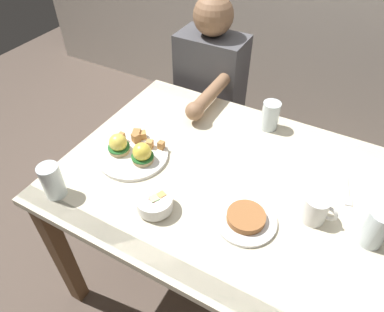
{
  "coord_description": "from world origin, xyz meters",
  "views": [
    {
      "loc": [
        0.3,
        -0.82,
        1.65
      ],
      "look_at": [
        -0.15,
        0.0,
        0.78
      ],
      "focal_mm": 32.31,
      "sensor_mm": 36.0,
      "label": 1
    }
  ],
  "objects_px": {
    "water_glass_extra": "(374,230)",
    "diner_person": "(208,92)",
    "water_glass_near": "(270,117)",
    "eggs_benedict_plate": "(132,151)",
    "coffee_mug": "(316,208)",
    "side_plate": "(246,219)",
    "water_glass_far": "(53,183)",
    "fruit_bowl": "(155,203)",
    "dining_table": "(225,196)",
    "fork": "(347,191)"
  },
  "relations": [
    {
      "from": "water_glass_near",
      "to": "water_glass_extra",
      "type": "bearing_deg",
      "value": -40.2
    },
    {
      "from": "dining_table",
      "to": "water_glass_far",
      "type": "xyz_separation_m",
      "value": [
        -0.48,
        -0.35,
        0.16
      ]
    },
    {
      "from": "fork",
      "to": "water_glass_extra",
      "type": "distance_m",
      "value": 0.21
    },
    {
      "from": "coffee_mug",
      "to": "side_plate",
      "type": "height_order",
      "value": "coffee_mug"
    },
    {
      "from": "water_glass_far",
      "to": "diner_person",
      "type": "distance_m",
      "value": 0.97
    },
    {
      "from": "eggs_benedict_plate",
      "to": "water_glass_far",
      "type": "height_order",
      "value": "water_glass_far"
    },
    {
      "from": "fruit_bowl",
      "to": "diner_person",
      "type": "bearing_deg",
      "value": 104.99
    },
    {
      "from": "fruit_bowl",
      "to": "water_glass_extra",
      "type": "xyz_separation_m",
      "value": [
        0.64,
        0.21,
        0.03
      ]
    },
    {
      "from": "coffee_mug",
      "to": "water_glass_extra",
      "type": "relative_size",
      "value": 0.84
    },
    {
      "from": "water_glass_extra",
      "to": "coffee_mug",
      "type": "bearing_deg",
      "value": 179.13
    },
    {
      "from": "eggs_benedict_plate",
      "to": "fork",
      "type": "relative_size",
      "value": 1.75
    },
    {
      "from": "fruit_bowl",
      "to": "coffee_mug",
      "type": "xyz_separation_m",
      "value": [
        0.47,
        0.21,
        0.02
      ]
    },
    {
      "from": "water_glass_extra",
      "to": "dining_table",
      "type": "bearing_deg",
      "value": 175.66
    },
    {
      "from": "fruit_bowl",
      "to": "diner_person",
      "type": "relative_size",
      "value": 0.11
    },
    {
      "from": "water_glass_extra",
      "to": "diner_person",
      "type": "relative_size",
      "value": 0.12
    },
    {
      "from": "diner_person",
      "to": "eggs_benedict_plate",
      "type": "bearing_deg",
      "value": -89.01
    },
    {
      "from": "side_plate",
      "to": "diner_person",
      "type": "bearing_deg",
      "value": 124.1
    },
    {
      "from": "dining_table",
      "to": "water_glass_near",
      "type": "relative_size",
      "value": 9.75
    },
    {
      "from": "water_glass_near",
      "to": "diner_person",
      "type": "xyz_separation_m",
      "value": [
        -0.41,
        0.25,
        -0.14
      ]
    },
    {
      "from": "fruit_bowl",
      "to": "water_glass_extra",
      "type": "distance_m",
      "value": 0.67
    },
    {
      "from": "eggs_benedict_plate",
      "to": "water_glass_near",
      "type": "bearing_deg",
      "value": 47.09
    },
    {
      "from": "water_glass_near",
      "to": "eggs_benedict_plate",
      "type": "bearing_deg",
      "value": -132.91
    },
    {
      "from": "coffee_mug",
      "to": "diner_person",
      "type": "distance_m",
      "value": 0.95
    },
    {
      "from": "eggs_benedict_plate",
      "to": "dining_table",
      "type": "bearing_deg",
      "value": 11.64
    },
    {
      "from": "water_glass_far",
      "to": "side_plate",
      "type": "height_order",
      "value": "water_glass_far"
    },
    {
      "from": "water_glass_extra",
      "to": "side_plate",
      "type": "bearing_deg",
      "value": -162.29
    },
    {
      "from": "dining_table",
      "to": "side_plate",
      "type": "bearing_deg",
      "value": -48.58
    },
    {
      "from": "water_glass_far",
      "to": "fork",
      "type": "bearing_deg",
      "value": 29.34
    },
    {
      "from": "side_plate",
      "to": "water_glass_far",
      "type": "bearing_deg",
      "value": -161.71
    },
    {
      "from": "coffee_mug",
      "to": "water_glass_near",
      "type": "xyz_separation_m",
      "value": [
        -0.29,
        0.38,
        0.0
      ]
    },
    {
      "from": "water_glass_extra",
      "to": "side_plate",
      "type": "xyz_separation_m",
      "value": [
        -0.36,
        -0.11,
        -0.04
      ]
    },
    {
      "from": "dining_table",
      "to": "water_glass_near",
      "type": "bearing_deg",
      "value": 84.9
    },
    {
      "from": "water_glass_far",
      "to": "diner_person",
      "type": "bearing_deg",
      "value": 83.56
    },
    {
      "from": "fruit_bowl",
      "to": "side_plate",
      "type": "height_order",
      "value": "fruit_bowl"
    },
    {
      "from": "eggs_benedict_plate",
      "to": "side_plate",
      "type": "distance_m",
      "value": 0.5
    },
    {
      "from": "diner_person",
      "to": "water_glass_far",
      "type": "bearing_deg",
      "value": -96.44
    },
    {
      "from": "dining_table",
      "to": "diner_person",
      "type": "xyz_separation_m",
      "value": [
        -0.38,
        0.6,
        0.02
      ]
    },
    {
      "from": "water_glass_extra",
      "to": "fruit_bowl",
      "type": "bearing_deg",
      "value": -161.8
    },
    {
      "from": "dining_table",
      "to": "fork",
      "type": "bearing_deg",
      "value": 19.37
    },
    {
      "from": "fruit_bowl",
      "to": "coffee_mug",
      "type": "height_order",
      "value": "coffee_mug"
    },
    {
      "from": "fruit_bowl",
      "to": "water_glass_extra",
      "type": "bearing_deg",
      "value": 18.2
    },
    {
      "from": "eggs_benedict_plate",
      "to": "side_plate",
      "type": "height_order",
      "value": "eggs_benedict_plate"
    },
    {
      "from": "fruit_bowl",
      "to": "water_glass_extra",
      "type": "relative_size",
      "value": 0.9
    },
    {
      "from": "fruit_bowl",
      "to": "side_plate",
      "type": "bearing_deg",
      "value": 18.82
    },
    {
      "from": "fork",
      "to": "water_glass_far",
      "type": "distance_m",
      "value": 1.01
    },
    {
      "from": "coffee_mug",
      "to": "fork",
      "type": "height_order",
      "value": "coffee_mug"
    },
    {
      "from": "dining_table",
      "to": "fruit_bowl",
      "type": "relative_size",
      "value": 10.0
    },
    {
      "from": "fork",
      "to": "diner_person",
      "type": "relative_size",
      "value": 0.14
    },
    {
      "from": "water_glass_near",
      "to": "coffee_mug",
      "type": "bearing_deg",
      "value": -53.27
    },
    {
      "from": "water_glass_far",
      "to": "side_plate",
      "type": "relative_size",
      "value": 0.64
    }
  ]
}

